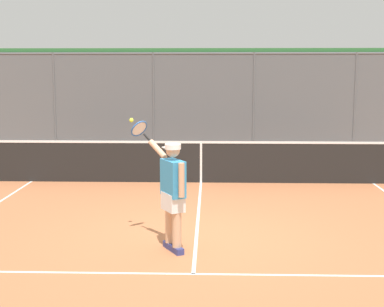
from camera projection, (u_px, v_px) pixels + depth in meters
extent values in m
plane|color=#B76B42|center=(196.00, 238.00, 8.91)|extent=(60.00, 60.00, 0.00)
cube|color=white|center=(193.00, 274.00, 7.34)|extent=(6.15, 0.05, 0.01)
cube|color=white|center=(198.00, 215.00, 10.25)|extent=(0.05, 5.89, 0.01)
cylinder|color=#565B60|center=(355.00, 104.00, 16.94)|extent=(0.07, 0.07, 3.07)
cylinder|color=#565B60|center=(254.00, 104.00, 17.04)|extent=(0.07, 0.07, 3.07)
cylinder|color=#565B60|center=(154.00, 104.00, 17.13)|extent=(0.07, 0.07, 3.07)
cylinder|color=#565B60|center=(55.00, 104.00, 17.23)|extent=(0.07, 0.07, 3.07)
cylinder|color=#565B60|center=(204.00, 53.00, 16.86)|extent=(14.96, 0.05, 0.05)
cube|color=#565B60|center=(203.00, 104.00, 17.09)|extent=(14.96, 0.02, 3.07)
cube|color=#387A3D|center=(204.00, 101.00, 17.72)|extent=(17.96, 0.90, 3.19)
cube|color=silver|center=(203.00, 153.00, 17.13)|extent=(15.96, 0.18, 0.15)
cube|color=black|center=(201.00, 163.00, 13.10)|extent=(10.03, 0.02, 0.91)
cube|color=white|center=(201.00, 142.00, 13.03)|extent=(10.03, 0.04, 0.05)
cube|color=white|center=(201.00, 163.00, 13.10)|extent=(0.05, 0.04, 0.91)
cube|color=navy|center=(177.00, 250.00, 8.17)|extent=(0.22, 0.28, 0.09)
cylinder|color=tan|center=(177.00, 223.00, 8.11)|extent=(0.13, 0.13, 0.72)
cube|color=navy|center=(170.00, 245.00, 8.38)|extent=(0.22, 0.28, 0.09)
cylinder|color=tan|center=(170.00, 218.00, 8.32)|extent=(0.13, 0.13, 0.72)
cube|color=white|center=(173.00, 201.00, 8.17)|extent=(0.37, 0.44, 0.26)
cube|color=#338CC6|center=(173.00, 178.00, 8.12)|extent=(0.40, 0.49, 0.52)
cylinder|color=tan|center=(181.00, 180.00, 7.88)|extent=(0.08, 0.08, 0.48)
cylinder|color=tan|center=(158.00, 149.00, 8.42)|extent=(0.32, 0.30, 0.27)
sphere|color=tan|center=(173.00, 150.00, 8.06)|extent=(0.20, 0.20, 0.20)
cylinder|color=white|center=(173.00, 147.00, 8.06)|extent=(0.31, 0.31, 0.07)
cube|color=white|center=(170.00, 148.00, 8.16)|extent=(0.23, 0.24, 0.02)
cylinder|color=black|center=(147.00, 138.00, 8.55)|extent=(0.15, 0.14, 0.13)
torus|color=#28569E|center=(139.00, 129.00, 8.67)|extent=(0.33, 0.34, 0.26)
cylinder|color=silver|center=(139.00, 129.00, 8.67)|extent=(0.27, 0.28, 0.21)
sphere|color=#CCDB33|center=(131.00, 120.00, 8.77)|extent=(0.07, 0.07, 0.07)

